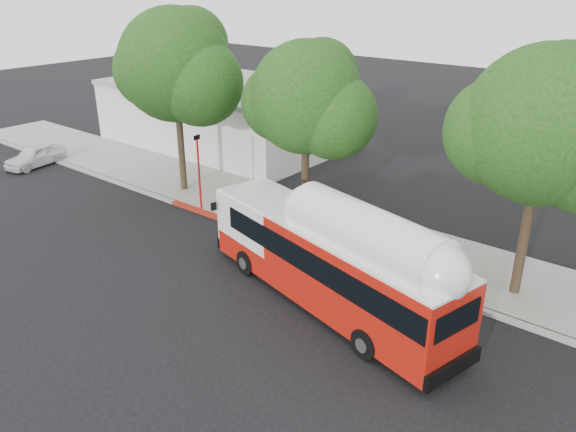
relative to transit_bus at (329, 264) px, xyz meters
The scene contains 11 objects.
ground 4.34m from the transit_bus, 166.99° to the right, with size 120.00×120.00×0.00m, color black.
sidewalk 7.01m from the transit_bus, 124.95° to the left, with size 60.00×5.00×0.15m, color gray.
curb_strip 5.17m from the transit_bus, 142.55° to the left, with size 60.00×0.30×0.15m, color gray.
red_curb_segment 7.69m from the transit_bus, 156.56° to the left, with size 10.00×0.32×0.16m, color maroon.
street_tree_left 14.18m from the transit_bus, 159.48° to the left, with size 6.67×5.80×9.74m.
street_tree_mid 8.06m from the transit_bus, 131.15° to the left, with size 5.75×5.00×8.62m.
street_tree_right 8.74m from the transit_bus, 41.87° to the left, with size 6.21×5.40×9.18m.
low_commercial_bldg 22.19m from the transit_bus, 143.83° to the left, with size 16.20×10.20×4.25m.
transit_bus is the anchor object (origin of this frame).
parked_car 23.64m from the transit_bus, behind, with size 3.88×1.56×1.32m, color silver.
signal_pole 10.56m from the transit_bus, 162.33° to the left, with size 0.11×0.37×3.96m.
Camera 1 is at (13.74, -13.68, 11.05)m, focal length 35.00 mm.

